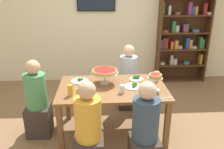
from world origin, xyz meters
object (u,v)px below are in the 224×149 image
object	(u,v)px
water_glass_clear_near	(122,89)
beer_glass_amber_short	(79,93)
diner_near_left	(89,135)
personal_pizza_stand	(155,78)
salad_plate_spare	(134,86)
cutlery_fork_near	(145,98)
cutlery_knife_near	(166,98)
beer_glass_amber_spare	(156,77)
beer_glass_amber_tall	(70,90)
deep_dish_pizza_stand	(105,72)
dining_table	(112,93)
bookshelf	(184,29)
diner_far_right	(128,81)
diner_near_right	(145,135)
salad_plate_near_diner	(136,78)
diner_head_west	(37,104)
salad_plate_far_diner	(80,81)

from	to	relation	value
water_glass_clear_near	beer_glass_amber_short	bearing A→B (deg)	-167.98
diner_near_left	personal_pizza_stand	distance (m)	1.16
salad_plate_spare	cutlery_fork_near	distance (m)	0.36
beer_glass_amber_short	water_glass_clear_near	xyz separation A→B (m)	(0.56, 0.12, -0.01)
water_glass_clear_near	cutlery_knife_near	size ratio (longest dim) A/B	0.61
personal_pizza_stand	beer_glass_amber_spare	world-z (taller)	personal_pizza_stand
salad_plate_spare	beer_glass_amber_tall	distance (m)	0.89
deep_dish_pizza_stand	dining_table	bearing A→B (deg)	-53.66
bookshelf	deep_dish_pizza_stand	distance (m)	2.59
diner_far_right	deep_dish_pizza_stand	xyz separation A→B (m)	(-0.42, -0.64, 0.43)
diner_near_right	beer_glass_amber_spare	world-z (taller)	diner_near_right
salad_plate_near_diner	diner_head_west	bearing A→B (deg)	-170.62
salad_plate_near_diner	beer_glass_amber_short	world-z (taller)	beer_glass_amber_short
water_glass_clear_near	cutlery_fork_near	distance (m)	0.33
cutlery_fork_near	beer_glass_amber_spare	bearing A→B (deg)	77.84
diner_head_west	beer_glass_amber_short	bearing A→B (deg)	-27.83
beer_glass_amber_spare	salad_plate_spare	bearing A→B (deg)	-152.65
bookshelf	deep_dish_pizza_stand	world-z (taller)	bookshelf
salad_plate_far_diner	beer_glass_amber_tall	xyz separation A→B (m)	(-0.09, -0.47, 0.06)
diner_near_left	bookshelf	bearing A→B (deg)	-35.73
diner_near_right	cutlery_knife_near	xyz separation A→B (m)	(0.34, 0.42, 0.25)
bookshelf	water_glass_clear_near	size ratio (longest dim) A/B	20.19
diner_near_left	cutlery_knife_near	world-z (taller)	diner_near_left
diner_head_west	beer_glass_amber_spare	world-z (taller)	diner_head_west
diner_near_right	beer_glass_amber_short	distance (m)	0.96
diner_far_right	diner_head_west	size ratio (longest dim) A/B	1.00
diner_near_right	salad_plate_far_diner	distance (m)	1.33
bookshelf	diner_head_west	bearing A→B (deg)	-144.15
cutlery_fork_near	beer_glass_amber_short	bearing A→B (deg)	-169.04
salad_plate_spare	salad_plate_near_diner	bearing A→B (deg)	73.99
salad_plate_spare	beer_glass_amber_tall	xyz separation A→B (m)	(-0.86, -0.21, 0.06)
diner_near_left	diner_near_right	bearing A→B (deg)	-93.86
deep_dish_pizza_stand	water_glass_clear_near	bearing A→B (deg)	-56.32
dining_table	salad_plate_near_diner	xyz separation A→B (m)	(0.38, 0.26, 0.11)
personal_pizza_stand	cutlery_knife_near	world-z (taller)	personal_pizza_stand
dining_table	water_glass_clear_near	distance (m)	0.27
cutlery_knife_near	diner_near_left	bearing A→B (deg)	-168.37
beer_glass_amber_spare	bookshelf	bearing A→B (deg)	61.25
dining_table	salad_plate_near_diner	distance (m)	0.47
bookshelf	water_glass_clear_near	bearing A→B (deg)	-125.23
deep_dish_pizza_stand	cutlery_fork_near	size ratio (longest dim) A/B	2.14
personal_pizza_stand	beer_glass_amber_spare	xyz separation A→B (m)	(0.10, 0.31, -0.10)
beer_glass_amber_tall	cutlery_knife_near	xyz separation A→B (m)	(1.22, -0.15, -0.07)
diner_near_left	beer_glass_amber_short	distance (m)	0.56
beer_glass_amber_tall	bookshelf	bearing A→B (deg)	45.14
diner_near_right	cutlery_knife_near	bearing A→B (deg)	-39.07
diner_far_right	salad_plate_spare	xyz separation A→B (m)	(-0.03, -0.80, 0.27)
beer_glass_amber_tall	cutlery_fork_near	world-z (taller)	beer_glass_amber_tall
diner_near_left	water_glass_clear_near	size ratio (longest dim) A/B	10.50
diner_far_right	personal_pizza_stand	size ratio (longest dim) A/B	4.79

